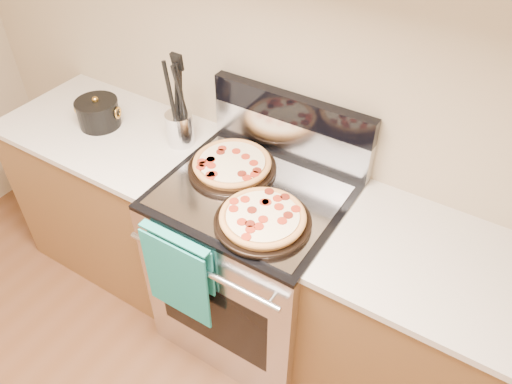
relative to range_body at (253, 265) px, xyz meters
The scene contains 17 objects.
wall_back 0.97m from the range_body, 90.00° to the left, with size 4.00×4.00×0.00m, color tan.
range_body is the anchor object (origin of this frame).
oven_window 0.34m from the range_body, 90.00° to the right, with size 0.56×0.01×0.40m, color black.
cooktop 0.46m from the range_body, ahead, with size 0.76×0.68×0.02m, color black.
backsplash_lower 0.64m from the range_body, 90.00° to the left, with size 0.76×0.06×0.18m, color silver.
backsplash_upper 0.77m from the range_body, 90.00° to the left, with size 0.76×0.06×0.12m, color black.
oven_handle 0.51m from the range_body, 90.00° to the right, with size 0.03×0.03×0.70m, color silver.
dish_towel 0.47m from the range_body, 107.74° to the right, with size 0.32×0.05×0.42m, color #1B8774, non-canonical shape.
foil_sheet 0.47m from the range_body, 90.00° to the right, with size 0.70×0.55×0.01m, color gray.
cabinet_left 0.88m from the range_body, behind, with size 1.00×0.62×0.88m, color brown.
countertop_left 0.99m from the range_body, behind, with size 1.02×0.64×0.03m, color beige.
cabinet_right 0.88m from the range_body, ahead, with size 1.00×0.62×0.88m, color brown.
countertop_right 0.99m from the range_body, ahead, with size 1.02×0.64×0.03m, color beige.
pepperoni_pizza_back 0.53m from the range_body, 155.20° to the left, with size 0.38×0.38×0.05m, color #B67037, non-canonical shape.
pepperoni_pizza_front 0.54m from the range_body, 46.88° to the right, with size 0.37×0.37×0.05m, color #B67037, non-canonical shape.
utensil_crock 0.73m from the range_body, 165.15° to the left, with size 0.13×0.13×0.16m, color silver.
saucepan 1.05m from the range_body, behind, with size 0.20×0.20×0.12m, color black.
Camera 1 is at (0.84, 0.34, 2.29)m, focal length 35.00 mm.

